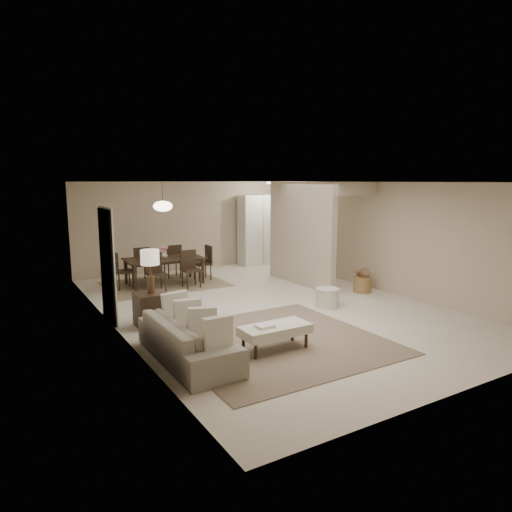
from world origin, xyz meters
TOP-DOWN VIEW (x-y plane):
  - floor at (0.00, 0.00)m, footprint 9.00×9.00m
  - ceiling at (0.00, 0.00)m, footprint 9.00×9.00m
  - back_wall at (0.00, 4.50)m, footprint 6.00×0.00m
  - left_wall at (-3.00, 0.00)m, footprint 0.00×9.00m
  - right_wall at (3.00, 0.00)m, footprint 0.00×9.00m
  - partition at (1.80, 1.25)m, footprint 0.15×2.50m
  - doorway at (-2.97, 0.60)m, footprint 0.04×0.90m
  - pantry_cabinet at (2.35, 4.15)m, footprint 1.20×0.55m
  - flush_light at (2.30, 3.20)m, footprint 0.44×0.44m
  - living_rug at (-0.97, -1.88)m, footprint 3.20×3.20m
  - sofa at (-2.45, -1.88)m, footprint 2.08×0.82m
  - ottoman_bench at (-1.17, -2.18)m, footprint 1.08×0.50m
  - side_table at (-2.40, -0.11)m, footprint 0.55×0.55m
  - table_lamp at (-2.40, -0.11)m, footprint 0.32×0.32m
  - round_pouf at (1.04, -0.73)m, footprint 0.49×0.49m
  - wicker_basket at (2.53, -0.16)m, footprint 0.50×0.50m
  - dining_rug at (-1.09, 2.90)m, footprint 2.80×2.10m
  - dining_table at (-1.09, 2.90)m, footprint 1.88×1.07m
  - dining_chairs at (-1.09, 2.90)m, footprint 2.39×1.74m
  - vase at (-1.09, 2.90)m, footprint 0.16×0.16m
  - yellow_mat at (2.49, 1.79)m, footprint 1.04×0.70m
  - pendant_light at (-1.09, 2.90)m, footprint 0.46×0.46m

SIDE VIEW (x-z plane):
  - floor at x=0.00m, z-range 0.00..0.00m
  - living_rug at x=-0.97m, z-range 0.00..0.01m
  - dining_rug at x=-1.09m, z-range 0.00..0.01m
  - yellow_mat at x=2.49m, z-range 0.00..0.01m
  - wicker_basket at x=2.53m, z-range 0.00..0.34m
  - round_pouf at x=1.04m, z-range 0.00..0.38m
  - side_table at x=-2.40m, z-range 0.00..0.60m
  - sofa at x=-2.45m, z-range 0.00..0.61m
  - ottoman_bench at x=-1.17m, z-range 0.12..0.50m
  - dining_table at x=-1.09m, z-range 0.00..0.65m
  - dining_chairs at x=-1.09m, z-range 0.00..0.89m
  - vase at x=-1.09m, z-range 0.65..0.81m
  - doorway at x=-2.97m, z-range 0.00..2.04m
  - pantry_cabinet at x=2.35m, z-range 0.00..2.10m
  - table_lamp at x=-2.40m, z-range 0.78..1.54m
  - back_wall at x=0.00m, z-range -1.75..4.25m
  - left_wall at x=-3.00m, z-range -3.25..5.75m
  - right_wall at x=3.00m, z-range -3.25..5.75m
  - partition at x=1.80m, z-range 0.00..2.50m
  - pendant_light at x=-1.09m, z-range 1.57..2.27m
  - flush_light at x=2.30m, z-range 2.44..2.48m
  - ceiling at x=0.00m, z-range 2.50..2.50m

